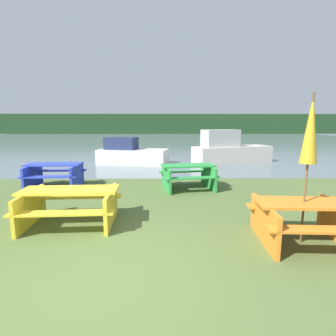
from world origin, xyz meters
name	(u,v)px	position (x,y,z in m)	size (l,w,h in m)	color
ground_plane	(100,279)	(0.00, 0.00, 0.00)	(60.00, 60.00, 0.00)	#516633
water	(157,139)	(0.00, 31.35, 0.00)	(60.00, 50.00, 0.00)	slate
far_treeline	(159,124)	(0.00, 51.35, 2.00)	(80.00, 1.60, 4.00)	#1E3D1E
picnic_table_orange	(303,218)	(3.19, 1.03, 0.44)	(1.64, 1.47, 0.72)	orange
picnic_table_yellow	(71,203)	(-1.03, 1.95, 0.45)	(1.94, 1.47, 0.73)	yellow
picnic_table_green	(188,174)	(1.59, 4.84, 0.46)	(1.84, 1.62, 0.76)	green
picnic_table_blue	(55,173)	(-2.61, 5.05, 0.47)	(1.72, 1.46, 0.77)	blue
umbrella_gold	(311,130)	(3.19, 1.03, 1.91)	(0.27, 0.27, 2.50)	brown
boat	(131,154)	(-0.81, 10.04, 0.50)	(3.63, 2.16, 1.34)	silver
boat_second	(229,151)	(4.28, 10.37, 0.63)	(4.36, 2.61, 1.72)	beige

